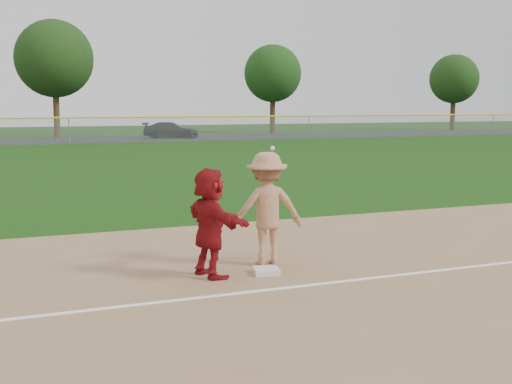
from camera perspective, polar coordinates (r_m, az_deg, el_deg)
name	(u,v)px	position (r m, az deg, el deg)	size (l,w,h in m)	color
ground	(287,275)	(11.49, 2.75, -7.39)	(160.00, 160.00, 0.00)	#143C0B
foul_line	(306,286)	(10.79, 4.51, -8.29)	(60.00, 0.10, 0.01)	white
parking_asphalt	(63,140)	(56.38, -16.80, 4.44)	(120.00, 10.00, 0.01)	black
first_base	(266,271)	(11.50, 0.92, -7.02)	(0.44, 0.44, 0.10)	silver
base_runner	(210,223)	(11.15, -4.11, -2.72)	(1.78, 0.57, 1.92)	maroon
car_right	(171,130)	(57.66, -7.58, 5.48)	(1.98, 4.86, 1.41)	black
first_base_play	(267,209)	(11.97, 0.97, -1.49)	(1.45, 0.95, 2.25)	#9A9A9D
outfield_fence	(69,118)	(50.33, -16.32, 6.32)	(110.00, 0.12, 110.00)	#999EA0
tree_2	(54,59)	(61.91, -17.49, 11.23)	(7.00, 7.00, 10.58)	#3E2A16
tree_3	(273,74)	(68.36, 1.49, 10.48)	(6.00, 6.00, 9.19)	#352313
tree_4	(454,79)	(78.26, 17.20, 9.57)	(5.60, 5.60, 8.67)	#392514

